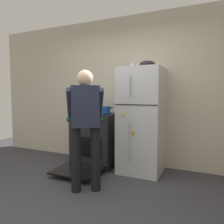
{
  "coord_description": "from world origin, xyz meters",
  "views": [
    {
      "loc": [
        1.39,
        -1.86,
        1.28
      ],
      "look_at": [
        -0.05,
        1.32,
        1.0
      ],
      "focal_mm": 34.68,
      "sensor_mm": 36.0,
      "label": 1
    }
  ],
  "objects_px": {
    "refrigerator": "(142,120)",
    "person_cook": "(85,120)",
    "coffee_mug": "(133,66)",
    "mixing_bowl": "(147,64)",
    "red_pot": "(103,110)",
    "pepper_mill": "(88,107)",
    "stove_range": "(96,140)"
  },
  "relations": [
    {
      "from": "refrigerator",
      "to": "person_cook",
      "type": "bearing_deg",
      "value": -115.39
    },
    {
      "from": "coffee_mug",
      "to": "mixing_bowl",
      "type": "xyz_separation_m",
      "value": [
        0.26,
        -0.05,
        0.01
      ]
    },
    {
      "from": "person_cook",
      "to": "refrigerator",
      "type": "bearing_deg",
      "value": 64.61
    },
    {
      "from": "refrigerator",
      "to": "person_cook",
      "type": "distance_m",
      "value": 1.11
    },
    {
      "from": "refrigerator",
      "to": "red_pot",
      "type": "distance_m",
      "value": 0.71
    },
    {
      "from": "mixing_bowl",
      "to": "coffee_mug",
      "type": "bearing_deg",
      "value": 169.01
    },
    {
      "from": "refrigerator",
      "to": "mixing_bowl",
      "type": "distance_m",
      "value": 0.92
    },
    {
      "from": "refrigerator",
      "to": "coffee_mug",
      "type": "xyz_separation_m",
      "value": [
        -0.18,
        0.05,
        0.9
      ]
    },
    {
      "from": "coffee_mug",
      "to": "pepper_mill",
      "type": "distance_m",
      "value": 1.23
    },
    {
      "from": "person_cook",
      "to": "mixing_bowl",
      "type": "bearing_deg",
      "value": 60.99
    },
    {
      "from": "person_cook",
      "to": "coffee_mug",
      "type": "xyz_separation_m",
      "value": [
        0.3,
        1.05,
        0.81
      ]
    },
    {
      "from": "stove_range",
      "to": "pepper_mill",
      "type": "xyz_separation_m",
      "value": [
        -0.3,
        0.22,
        0.58
      ]
    },
    {
      "from": "coffee_mug",
      "to": "stove_range",
      "type": "bearing_deg",
      "value": -174.26
    },
    {
      "from": "red_pot",
      "to": "stove_range",
      "type": "bearing_deg",
      "value": 168.76
    },
    {
      "from": "person_cook",
      "to": "pepper_mill",
      "type": "relative_size",
      "value": 8.87
    },
    {
      "from": "red_pot",
      "to": "pepper_mill",
      "type": "bearing_deg",
      "value": 151.48
    },
    {
      "from": "pepper_mill",
      "to": "mixing_bowl",
      "type": "distance_m",
      "value": 1.45
    },
    {
      "from": "coffee_mug",
      "to": "mixing_bowl",
      "type": "distance_m",
      "value": 0.26
    },
    {
      "from": "refrigerator",
      "to": "coffee_mug",
      "type": "height_order",
      "value": "coffee_mug"
    },
    {
      "from": "person_cook",
      "to": "red_pot",
      "type": "distance_m",
      "value": 0.98
    },
    {
      "from": "refrigerator",
      "to": "red_pot",
      "type": "height_order",
      "value": "refrigerator"
    },
    {
      "from": "refrigerator",
      "to": "coffee_mug",
      "type": "distance_m",
      "value": 0.92
    },
    {
      "from": "person_cook",
      "to": "pepper_mill",
      "type": "distance_m",
      "value": 1.38
    },
    {
      "from": "stove_range",
      "to": "red_pot",
      "type": "distance_m",
      "value": 0.57
    },
    {
      "from": "refrigerator",
      "to": "mixing_bowl",
      "type": "relative_size",
      "value": 6.87
    },
    {
      "from": "refrigerator",
      "to": "stove_range",
      "type": "relative_size",
      "value": 1.38
    },
    {
      "from": "refrigerator",
      "to": "coffee_mug",
      "type": "bearing_deg",
      "value": 164.17
    },
    {
      "from": "stove_range",
      "to": "pepper_mill",
      "type": "relative_size",
      "value": 6.88
    },
    {
      "from": "coffee_mug",
      "to": "mixing_bowl",
      "type": "height_order",
      "value": "mixing_bowl"
    },
    {
      "from": "refrigerator",
      "to": "person_cook",
      "type": "relative_size",
      "value": 1.07
    },
    {
      "from": "refrigerator",
      "to": "mixing_bowl",
      "type": "height_order",
      "value": "mixing_bowl"
    },
    {
      "from": "mixing_bowl",
      "to": "stove_range",
      "type": "bearing_deg",
      "value": -178.89
    }
  ]
}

